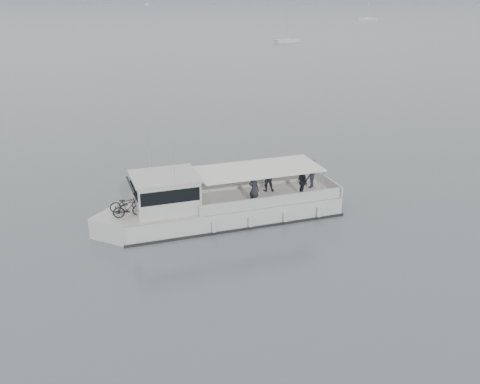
{
  "coord_description": "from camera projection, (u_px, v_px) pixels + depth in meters",
  "views": [
    {
      "loc": [
        -1.98,
        -30.44,
        12.35
      ],
      "look_at": [
        0.49,
        -3.18,
        1.6
      ],
      "focal_mm": 40.0,
      "sensor_mm": 36.0,
      "label": 1
    }
  ],
  "objects": [
    {
      "name": "ground",
      "position": [
        228.0,
        198.0,
        32.9
      ],
      "size": [
        1400.0,
        1400.0,
        0.0
      ],
      "primitive_type": "plane",
      "color": "#546063",
      "rests_on": "ground"
    },
    {
      "name": "tour_boat",
      "position": [
        210.0,
        206.0,
        29.23
      ],
      "size": [
        13.86,
        6.19,
        5.81
      ],
      "rotation": [
        0.0,
        0.0,
        0.24
      ],
      "color": "silver",
      "rests_on": "ground"
    },
    {
      "name": "moored_fleet",
      "position": [
        214.0,
        17.0,
        197.63
      ],
      "size": [
        360.35,
        268.18,
        9.19
      ],
      "color": "silver",
      "rests_on": "ground"
    }
  ]
}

